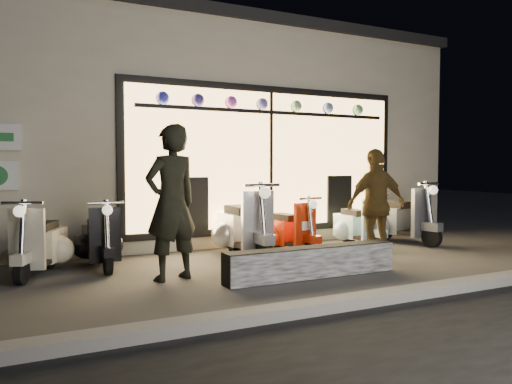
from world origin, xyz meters
TOP-DOWN VIEW (x-y plane):
  - ground at (0.00, 0.00)m, footprint 40.00×40.00m
  - kerb at (0.00, -2.00)m, footprint 40.00×0.25m
  - shop_building at (0.00, 4.98)m, footprint 10.20×6.23m
  - graffiti_barrier at (0.02, -0.65)m, footprint 2.41×0.28m
  - scooter_silver at (-0.12, 1.19)m, footprint 0.51×1.57m
  - scooter_red at (0.67, 1.12)m, footprint 0.51×1.28m
  - scooter_black at (-2.30, 1.35)m, footprint 0.42×1.29m
  - scooter_cream at (-3.07, 1.20)m, footprint 0.77×1.33m
  - scooter_blue at (2.14, 1.18)m, footprint 0.44×1.29m
  - scooter_grey at (3.09, 1.22)m, footprint 0.67×1.54m
  - man at (-1.63, 0.02)m, footprint 0.81×0.64m
  - woman at (1.54, -0.10)m, footprint 1.02×0.48m

SIDE VIEW (x-z plane):
  - ground at x=0.00m, z-range 0.00..0.00m
  - kerb at x=0.00m, z-range 0.00..0.12m
  - graffiti_barrier at x=0.02m, z-range 0.00..0.40m
  - scooter_red at x=0.67m, z-range -0.09..0.82m
  - scooter_blue at x=2.14m, z-range -0.09..0.83m
  - scooter_black at x=-2.30m, z-range -0.09..0.84m
  - scooter_cream at x=-3.07m, z-range -0.10..0.87m
  - scooter_grey at x=3.09m, z-range -0.11..0.99m
  - scooter_silver at x=-0.12m, z-range -0.11..1.02m
  - woman at x=1.54m, z-range 0.00..1.70m
  - man at x=-1.63m, z-range 0.00..1.96m
  - shop_building at x=0.00m, z-range 0.00..4.20m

